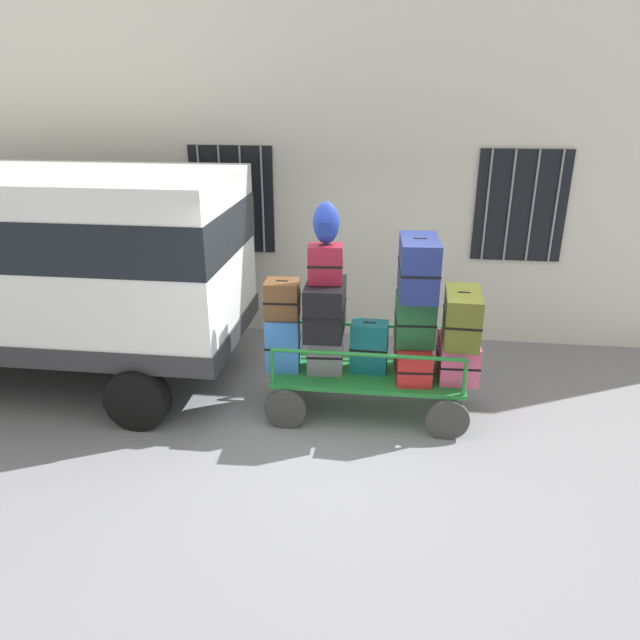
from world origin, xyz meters
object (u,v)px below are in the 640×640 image
at_px(suitcase_midleft_bottom, 325,352).
at_px(suitcase_right_bottom, 457,357).
at_px(suitcase_midright_middle, 415,319).
at_px(luggage_cart, 368,380).
at_px(suitcase_center_bottom, 369,347).
at_px(suitcase_left_middle, 282,299).
at_px(suitcase_midright_bottom, 413,360).
at_px(suitcase_right_middle, 462,317).
at_px(suitcase_midright_top, 418,267).
at_px(van, 37,256).
at_px(suitcase_left_bottom, 283,342).
at_px(suitcase_midleft_top, 325,264).
at_px(suitcase_midleft_middle, 325,309).
at_px(backpack, 326,223).

xyz_separation_m(suitcase_midleft_bottom, suitcase_right_bottom, (1.46, 0.05, -0.01)).
height_order(suitcase_midleft_bottom, suitcase_midright_middle, suitcase_midright_middle).
distance_m(luggage_cart, suitcase_center_bottom, 0.40).
bearing_deg(suitcase_left_middle, suitcase_right_bottom, -0.23).
height_order(suitcase_midright_bottom, suitcase_midright_middle, suitcase_midright_middle).
bearing_deg(suitcase_right_middle, suitcase_midright_top, 175.13).
bearing_deg(suitcase_right_bottom, van, 176.24).
relative_size(van, suitcase_midright_top, 6.51).
bearing_deg(suitcase_midright_top, suitcase_midright_bottom, -90.00).
distance_m(van, suitcase_midright_top, 4.51).
relative_size(suitcase_left_bottom, suitcase_center_bottom, 1.03).
bearing_deg(suitcase_midright_top, van, 175.61).
bearing_deg(suitcase_midright_bottom, luggage_cart, 176.90).
height_order(suitcase_center_bottom, suitcase_midright_middle, suitcase_midright_middle).
distance_m(suitcase_midleft_top, suitcase_midright_top, 0.98).
relative_size(suitcase_midleft_top, suitcase_midright_top, 0.56).
relative_size(suitcase_midleft_middle, suitcase_midright_top, 0.93).
bearing_deg(suitcase_left_bottom, suitcase_center_bottom, 0.94).
bearing_deg(luggage_cart, suitcase_midleft_bottom, -177.90).
height_order(suitcase_left_middle, suitcase_right_bottom, suitcase_left_middle).
height_order(suitcase_midleft_bottom, suitcase_midright_bottom, suitcase_midleft_bottom).
relative_size(suitcase_midright_bottom, suitcase_midright_top, 0.93).
relative_size(suitcase_left_middle, suitcase_midleft_middle, 0.61).
xyz_separation_m(suitcase_left_middle, suitcase_center_bottom, (0.97, 0.00, -0.52)).
relative_size(suitcase_left_bottom, suitcase_left_middle, 1.42).
bearing_deg(suitcase_left_bottom, backpack, -4.62).
bearing_deg(backpack, suitcase_left_middle, 173.60).
xyz_separation_m(van, luggage_cart, (4.01, -0.36, -1.22)).
bearing_deg(suitcase_midleft_top, suitcase_center_bottom, 9.02).
relative_size(suitcase_midleft_bottom, suitcase_midleft_middle, 0.66).
bearing_deg(suitcase_midleft_middle, suitcase_midright_bottom, 0.68).
bearing_deg(suitcase_midleft_middle, van, 173.60).
height_order(suitcase_midleft_top, suitcase_right_middle, suitcase_midleft_top).
distance_m(suitcase_left_bottom, suitcase_midleft_middle, 0.67).
bearing_deg(suitcase_midleft_top, suitcase_midleft_middle, 90.00).
distance_m(suitcase_midright_bottom, backpack, 1.79).
relative_size(suitcase_left_bottom, suitcase_right_middle, 0.85).
xyz_separation_m(suitcase_center_bottom, suitcase_midright_middle, (0.49, -0.02, 0.36)).
bearing_deg(suitcase_right_middle, van, 175.56).
bearing_deg(van, suitcase_midright_bottom, -4.88).
height_order(van, suitcase_center_bottom, van).
bearing_deg(suitcase_midleft_top, suitcase_left_bottom, 172.81).
bearing_deg(suitcase_left_bottom, suitcase_left_middle, 90.00).
bearing_deg(suitcase_center_bottom, suitcase_left_bottom, -179.06).
distance_m(van, suitcase_left_middle, 3.07).
bearing_deg(suitcase_right_bottom, suitcase_midright_bottom, -173.39).
relative_size(luggage_cart, suitcase_midleft_bottom, 4.78).
height_order(suitcase_midright_middle, suitcase_right_middle, suitcase_right_middle).
height_order(suitcase_left_bottom, suitcase_midright_top, suitcase_midright_top).
xyz_separation_m(suitcase_left_bottom, suitcase_midleft_bottom, (0.49, -0.04, -0.07)).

